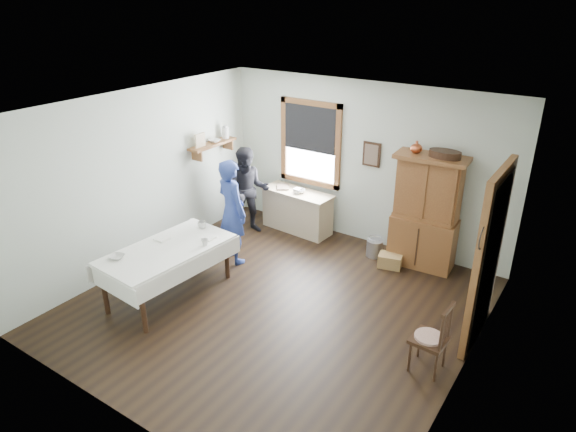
{
  "coord_description": "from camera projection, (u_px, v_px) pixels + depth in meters",
  "views": [
    {
      "loc": [
        3.43,
        -4.85,
        4.01
      ],
      "look_at": [
        -0.01,
        0.3,
        1.23
      ],
      "focal_mm": 32.0,
      "sensor_mm": 36.0,
      "label": 1
    }
  ],
  "objects": [
    {
      "name": "room",
      "position": [
        276.0,
        216.0,
        6.51
      ],
      "size": [
        5.01,
        5.01,
        2.7
      ],
      "color": "black",
      "rests_on": "ground"
    },
    {
      "name": "window",
      "position": [
        310.0,
        139.0,
        8.77
      ],
      "size": [
        1.18,
        0.07,
        1.48
      ],
      "color": "white",
      "rests_on": "room"
    },
    {
      "name": "doorway",
      "position": [
        490.0,
        254.0,
        5.99
      ],
      "size": [
        0.09,
        1.14,
        2.22
      ],
      "color": "#453831",
      "rests_on": "room"
    },
    {
      "name": "wall_shelf",
      "position": [
        214.0,
        142.0,
        8.79
      ],
      "size": [
        0.24,
        1.0,
        0.44
      ],
      "color": "brown",
      "rests_on": "room"
    },
    {
      "name": "framed_picture",
      "position": [
        371.0,
        155.0,
        8.22
      ],
      "size": [
        0.3,
        0.04,
        0.4
      ],
      "primitive_type": "cube",
      "color": "#331D11",
      "rests_on": "room"
    },
    {
      "name": "rug_beater",
      "position": [
        484.0,
        227.0,
        5.34
      ],
      "size": [
        0.01,
        0.27,
        0.27
      ],
      "primitive_type": "torus",
      "rotation": [
        0.0,
        1.57,
        0.0
      ],
      "color": "black",
      "rests_on": "room"
    },
    {
      "name": "work_counter",
      "position": [
        297.0,
        211.0,
        9.11
      ],
      "size": [
        1.32,
        0.58,
        0.74
      ],
      "primitive_type": "cube",
      "rotation": [
        0.0,
        0.0,
        -0.07
      ],
      "color": "tan",
      "rests_on": "room"
    },
    {
      "name": "china_hutch",
      "position": [
        426.0,
        213.0,
        7.74
      ],
      "size": [
        1.08,
        0.56,
        1.78
      ],
      "primitive_type": "cube",
      "rotation": [
        0.0,
        0.0,
        0.06
      ],
      "color": "brown",
      "rests_on": "room"
    },
    {
      "name": "dining_table",
      "position": [
        169.0,
        272.0,
        7.17
      ],
      "size": [
        1.12,
        1.92,
        0.74
      ],
      "primitive_type": "cube",
      "rotation": [
        0.0,
        0.0,
        -0.08
      ],
      "color": "white",
      "rests_on": "room"
    },
    {
      "name": "spindle_chair",
      "position": [
        430.0,
        337.0,
        5.72
      ],
      "size": [
        0.43,
        0.43,
        0.89
      ],
      "primitive_type": "cube",
      "rotation": [
        0.0,
        0.0,
        -0.07
      ],
      "color": "#331D11",
      "rests_on": "room"
    },
    {
      "name": "pail",
      "position": [
        375.0,
        248.0,
        8.31
      ],
      "size": [
        0.34,
        0.34,
        0.28
      ],
      "primitive_type": "cube",
      "rotation": [
        0.0,
        0.0,
        -0.35
      ],
      "color": "#93959B",
      "rests_on": "room"
    },
    {
      "name": "wicker_basket",
      "position": [
        390.0,
        261.0,
        7.99
      ],
      "size": [
        0.4,
        0.32,
        0.21
      ],
      "primitive_type": "cube",
      "rotation": [
        0.0,
        0.0,
        0.23
      ],
      "color": "#9F7F48",
      "rests_on": "room"
    },
    {
      "name": "woman_blue",
      "position": [
        232.0,
        215.0,
        7.93
      ],
      "size": [
        0.66,
        0.54,
        1.55
      ],
      "primitive_type": "imported",
      "rotation": [
        0.0,
        0.0,
        2.81
      ],
      "color": "navy",
      "rests_on": "room"
    },
    {
      "name": "figure_dark",
      "position": [
        248.0,
        194.0,
        8.91
      ],
      "size": [
        0.88,
        0.85,
        1.43
      ],
      "primitive_type": "imported",
      "rotation": [
        0.0,
        0.0,
        0.63
      ],
      "color": "black",
      "rests_on": "room"
    },
    {
      "name": "table_cup_a",
      "position": [
        202.0,
        225.0,
        7.58
      ],
      "size": [
        0.17,
        0.17,
        0.1
      ],
      "primitive_type": "imported",
      "rotation": [
        0.0,
        0.0,
        -0.42
      ],
      "color": "silver",
      "rests_on": "dining_table"
    },
    {
      "name": "table_cup_b",
      "position": [
        205.0,
        242.0,
        7.08
      ],
      "size": [
        0.12,
        0.12,
        0.09
      ],
      "primitive_type": "imported",
      "rotation": [
        0.0,
        0.0,
        -0.29
      ],
      "color": "silver",
      "rests_on": "dining_table"
    },
    {
      "name": "table_bowl",
      "position": [
        117.0,
        257.0,
        6.74
      ],
      "size": [
        0.26,
        0.26,
        0.05
      ],
      "primitive_type": "imported",
      "rotation": [
        0.0,
        0.0,
        0.29
      ],
      "color": "silver",
      "rests_on": "dining_table"
    },
    {
      "name": "counter_book",
      "position": [
        277.0,
        187.0,
        9.12
      ],
      "size": [
        0.28,
        0.3,
        0.02
      ],
      "primitive_type": "imported",
      "rotation": [
        0.0,
        0.0,
        0.61
      ],
      "color": "brown",
      "rests_on": "work_counter"
    },
    {
      "name": "counter_bowl",
      "position": [
        299.0,
        191.0,
        8.89
      ],
      "size": [
        0.22,
        0.22,
        0.06
      ],
      "primitive_type": "imported",
      "rotation": [
        0.0,
        0.0,
        -0.12
      ],
      "color": "silver",
      "rests_on": "work_counter"
    },
    {
      "name": "shelf_bowl",
      "position": [
        214.0,
        141.0,
        8.79
      ],
      "size": [
        0.22,
        0.22,
        0.05
      ],
      "primitive_type": "imported",
      "color": "silver",
      "rests_on": "wall_shelf"
    }
  ]
}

